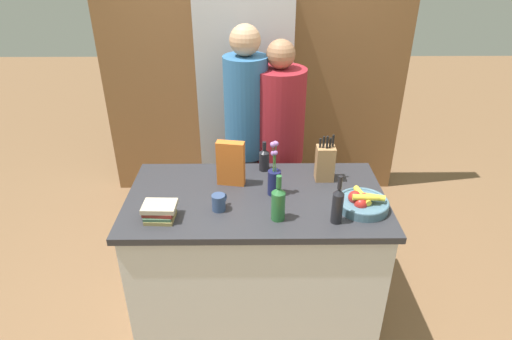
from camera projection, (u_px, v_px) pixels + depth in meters
name	position (u px, v px, depth m)	size (l,w,h in m)	color
ground_plane	(256.00, 305.00, 2.99)	(14.00, 14.00, 0.00)	brown
kitchen_island	(256.00, 254.00, 2.77)	(1.55, 0.83, 0.90)	silver
back_wall_wood	(254.00, 59.00, 3.81)	(2.75, 0.12, 2.60)	brown
refrigerator	(245.00, 105.00, 3.64)	(0.73, 0.63, 1.99)	#B7B7BC
fruit_bowl	(362.00, 202.00, 2.42)	(0.29, 0.29, 0.11)	slate
knife_block	(325.00, 163.00, 2.68)	(0.11, 0.10, 0.31)	#A87A4C
flower_vase	(274.00, 178.00, 2.53)	(0.08, 0.08, 0.35)	#191E4C
cereal_box	(231.00, 163.00, 2.62)	(0.18, 0.09, 0.29)	orange
coffee_mug	(219.00, 202.00, 2.41)	(0.08, 0.11, 0.10)	#334770
book_stack	(160.00, 211.00, 2.33)	(0.19, 0.15, 0.09)	#99844C
bottle_oil	(278.00, 202.00, 2.30)	(0.08, 0.08, 0.27)	#286633
bottle_vinegar	(338.00, 204.00, 2.27)	(0.06, 0.06, 0.28)	black
bottle_wine	(264.00, 159.00, 2.80)	(0.07, 0.07, 0.20)	black
person_at_sink	(246.00, 133.00, 3.09)	(0.31, 0.31, 1.78)	#383842
person_in_blue	(278.00, 142.00, 3.12)	(0.37, 0.37, 1.68)	#383842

